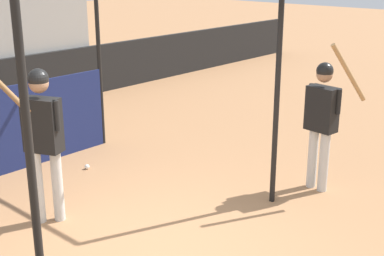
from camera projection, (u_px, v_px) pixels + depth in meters
The scene contains 5 objects.
ground_plane at pixel (157, 254), 5.79m from camera, with size 60.00×60.00×0.00m, color #A8754C.
batting_cage at pixel (30, 95), 7.25m from camera, with size 3.53×3.56×3.03m.
player_batter at pixel (42, 131), 6.18m from camera, with size 0.72×0.79×2.06m.
player_waiting at pixel (322, 115), 7.12m from camera, with size 0.51×0.77×2.08m.
baseball at pixel (87, 167), 8.12m from camera, with size 0.07×0.07×0.07m.
Camera 1 is at (-3.53, -3.69, 3.06)m, focal length 50.00 mm.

